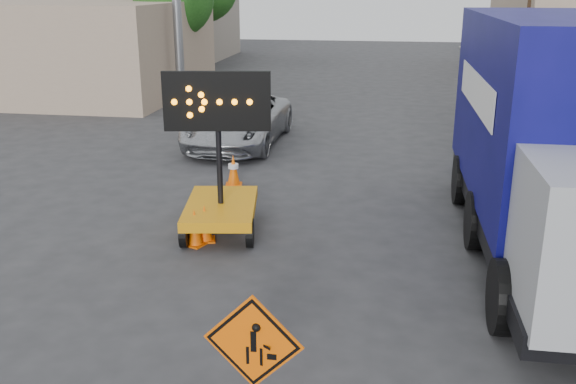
% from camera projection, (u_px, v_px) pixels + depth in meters
% --- Properties ---
extents(ground, '(100.00, 100.00, 0.00)m').
position_uv_depth(ground, '(221.00, 354.00, 8.64)').
color(ground, '#2D2D30').
rests_on(ground, ground).
extents(curb_right, '(0.40, 60.00, 0.12)m').
position_uv_depth(curb_right, '(544.00, 130.00, 21.59)').
color(curb_right, gray).
rests_on(curb_right, ground).
extents(storefront_left_near, '(14.00, 10.00, 4.00)m').
position_uv_depth(storefront_left_near, '(34.00, 47.00, 28.94)').
color(storefront_left_near, tan).
rests_on(storefront_left_near, ground).
extents(storefront_left_far, '(12.00, 10.00, 4.40)m').
position_uv_depth(storefront_left_far, '(133.00, 24.00, 42.17)').
color(storefront_left_far, gray).
rests_on(storefront_left_far, ground).
extents(construction_sign, '(1.16, 0.82, 1.54)m').
position_uv_depth(construction_sign, '(253.00, 353.00, 7.17)').
color(construction_sign, black).
rests_on(construction_sign, ground).
extents(arrow_board, '(2.02, 2.44, 3.21)m').
position_uv_depth(arrow_board, '(221.00, 198.00, 12.68)').
color(arrow_board, orange).
rests_on(arrow_board, ground).
extents(pickup_truck, '(2.63, 5.47, 1.50)m').
position_uv_depth(pickup_truck, '(239.00, 120.00, 19.66)').
color(pickup_truck, '#AAACB1').
rests_on(pickup_truck, ground).
extents(box_truck, '(2.93, 8.93, 4.23)m').
position_uv_depth(box_truck, '(558.00, 152.00, 11.29)').
color(box_truck, black).
rests_on(box_truck, ground).
extents(cone_a, '(0.47, 0.47, 0.72)m').
position_uv_depth(cone_a, '(195.00, 227.00, 12.14)').
color(cone_a, '#FF5F05').
rests_on(cone_a, ground).
extents(cone_b, '(0.46, 0.46, 0.73)m').
position_uv_depth(cone_b, '(205.00, 223.00, 12.34)').
color(cone_b, '#FF5F05').
rests_on(cone_b, ground).
extents(cone_c, '(0.46, 0.46, 0.78)m').
position_uv_depth(cone_c, '(233.00, 170.00, 15.73)').
color(cone_c, '#FF5F05').
rests_on(cone_c, ground).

